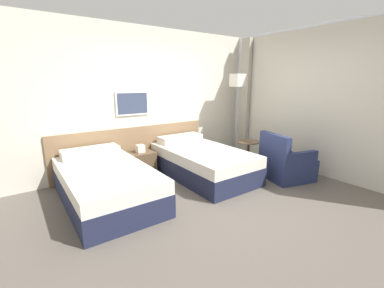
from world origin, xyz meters
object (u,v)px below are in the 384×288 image
bed_near_door (106,183)px  nightstand (141,163)px  floor_lamp (238,87)px  armchair (286,164)px  side_table (248,150)px  bed_near_window (202,162)px

bed_near_door → nightstand: bed_near_door is taller
floor_lamp → armchair: size_ratio=2.09×
floor_lamp → side_table: bearing=-117.4°
bed_near_door → floor_lamp: 3.35m
bed_near_window → side_table: bearing=-18.1°
bed_near_window → side_table: (0.89, -0.29, 0.14)m
nightstand → side_table: bearing=-30.1°
bed_near_window → armchair: (1.12, -0.98, 0.01)m
bed_near_window → armchair: armchair is taller
side_table → armchair: (0.23, -0.69, -0.14)m
nightstand → floor_lamp: (2.16, -0.30, 1.37)m
bed_near_door → nightstand: bearing=40.0°
nightstand → armchair: 2.64m
side_table → bed_near_window: bearing=161.9°
armchair → bed_near_door: bearing=86.1°
bed_near_window → armchair: bearing=-41.1°
nightstand → side_table: size_ratio=0.96×
bed_near_door → floor_lamp: size_ratio=1.07×
bed_near_window → side_table: size_ratio=3.38×
nightstand → floor_lamp: size_ratio=0.30×
bed_near_door → floor_lamp: (3.04, 0.44, 1.32)m
bed_near_window → floor_lamp: floor_lamp is taller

